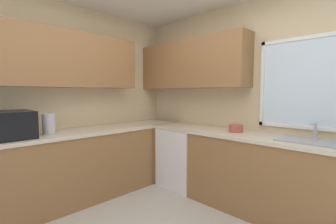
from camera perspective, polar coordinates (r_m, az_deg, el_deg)
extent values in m
cube|color=beige|center=(3.28, 19.74, 2.65)|extent=(3.78, 0.06, 2.56)
cube|color=beige|center=(3.46, -25.61, 2.55)|extent=(0.06, 3.69, 2.56)
cube|color=silver|center=(3.00, 33.07, 5.97)|extent=(1.21, 0.02, 0.94)
cube|color=white|center=(3.04, 33.45, 15.23)|extent=(1.29, 0.04, 0.04)
cube|color=white|center=(3.01, 32.61, -3.38)|extent=(1.29, 0.04, 0.04)
cube|color=white|center=(3.18, 21.90, 6.27)|extent=(0.04, 0.04, 1.02)
cube|color=olive|center=(3.24, -28.21, 11.54)|extent=(0.32, 2.50, 0.70)
cube|color=olive|center=(3.63, 5.34, 11.27)|extent=(1.85, 0.32, 0.70)
cube|color=olive|center=(3.28, -23.06, -12.59)|extent=(0.62, 3.27, 0.86)
cube|color=beige|center=(3.18, -23.32, -4.82)|extent=(0.65, 3.30, 0.04)
cube|color=olive|center=(3.03, 20.14, -13.91)|extent=(2.84, 0.62, 0.86)
cube|color=beige|center=(2.92, 20.38, -5.53)|extent=(2.87, 0.65, 0.04)
cube|color=white|center=(3.57, 3.88, -10.85)|extent=(0.60, 0.60, 0.85)
cube|color=black|center=(3.00, -33.35, -2.57)|extent=(0.48, 0.36, 0.29)
cylinder|color=#B7B7BC|center=(3.07, -26.82, -2.60)|extent=(0.14, 0.14, 0.24)
cube|color=#9EA0A5|center=(2.74, 31.18, -6.08)|extent=(0.58, 0.40, 0.02)
cylinder|color=#B7B7BC|center=(2.88, 32.02, -3.88)|extent=(0.03, 0.03, 0.18)
cylinder|color=#B7B7BC|center=(2.77, 31.63, -2.40)|extent=(0.02, 0.20, 0.02)
cylinder|color=#B74C42|center=(3.03, 16.04, -3.83)|extent=(0.17, 0.17, 0.09)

